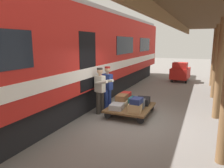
% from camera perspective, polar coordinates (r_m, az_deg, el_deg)
% --- Properties ---
extents(ground_plane, '(60.00, 60.00, 0.00)m').
position_cam_1_polar(ground_plane, '(7.19, 6.89, -10.23)').
color(ground_plane, slate).
extents(train_car, '(3.03, 21.54, 4.00)m').
position_cam_1_polar(train_car, '(8.29, -15.52, 6.92)').
color(train_car, '#B21E19').
rests_on(train_car, ground_plane).
extents(luggage_cart, '(1.47, 1.79, 0.31)m').
position_cam_1_polar(luggage_cart, '(7.85, 4.93, -6.27)').
color(luggage_cart, brown).
rests_on(luggage_cart, ground_plane).
extents(suitcase_gray_aluminum, '(0.48, 0.56, 0.19)m').
position_cam_1_polar(suitcase_gray_aluminum, '(7.47, 1.32, -6.01)').
color(suitcase_gray_aluminum, '#9EA0A5').
rests_on(suitcase_gray_aluminum, luggage_cart).
extents(suitcase_black_hardshell, '(0.54, 0.67, 0.24)m').
position_cam_1_polar(suitcase_black_hardshell, '(8.16, 8.26, -4.47)').
color(suitcase_black_hardshell, black).
rests_on(suitcase_black_hardshell, luggage_cart).
extents(suitcase_tan_vintage, '(0.49, 0.52, 0.28)m').
position_cam_1_polar(suitcase_tan_vintage, '(7.25, 6.19, -6.25)').
color(suitcase_tan_vintage, tan).
rests_on(suitcase_tan_vintage, luggage_cart).
extents(suitcase_teal_softside, '(0.46, 0.54, 0.22)m').
position_cam_1_polar(suitcase_teal_softside, '(8.35, 3.87, -4.07)').
color(suitcase_teal_softside, '#1E666B').
rests_on(suitcase_teal_softside, luggage_cart).
extents(suitcase_slate_roller, '(0.41, 0.51, 0.28)m').
position_cam_1_polar(suitcase_slate_roller, '(7.70, 7.29, -5.21)').
color(suitcase_slate_roller, '#4C515B').
rests_on(suitcase_slate_roller, luggage_cart).
extents(suitcase_cream_canvas, '(0.44, 0.62, 0.17)m').
position_cam_1_polar(suitcase_cream_canvas, '(7.91, 2.67, -5.10)').
color(suitcase_cream_canvas, beige).
rests_on(suitcase_cream_canvas, luggage_cart).
extents(suitcase_red_plastic, '(0.34, 0.46, 0.17)m').
position_cam_1_polar(suitcase_red_plastic, '(8.30, 3.66, -2.79)').
color(suitcase_red_plastic, '#AD231E').
rests_on(suitcase_red_plastic, suitcase_teal_softside).
extents(suitcase_navy_fabric, '(0.36, 0.47, 0.19)m').
position_cam_1_polar(suitcase_navy_fabric, '(7.18, 6.56, -4.47)').
color(suitcase_navy_fabric, navy).
rests_on(suitcase_navy_fabric, suitcase_tan_vintage).
extents(suitcase_brown_leather, '(0.38, 0.52, 0.22)m').
position_cam_1_polar(suitcase_brown_leather, '(7.89, 2.61, -3.67)').
color(suitcase_brown_leather, brown).
rests_on(suitcase_brown_leather, suitcase_cream_canvas).
extents(porter_in_overalls, '(0.73, 0.55, 1.70)m').
position_cam_1_polar(porter_in_overalls, '(8.21, -1.30, -0.72)').
color(porter_in_overalls, navy).
rests_on(porter_in_overalls, ground_plane).
extents(porter_by_door, '(0.73, 0.55, 1.70)m').
position_cam_1_polar(porter_by_door, '(7.79, -3.12, -1.38)').
color(porter_by_door, '#332D28').
rests_on(porter_by_door, ground_plane).
extents(baggage_tug, '(1.21, 1.77, 1.30)m').
position_cam_1_polar(baggage_tug, '(15.09, 17.71, 3.04)').
color(baggage_tug, '#B21E19').
rests_on(baggage_tug, ground_plane).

